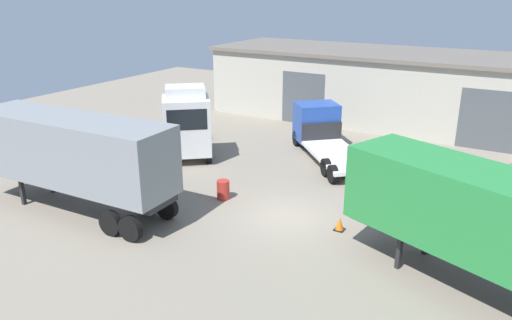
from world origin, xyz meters
The scene contains 8 objects.
ground_plane centered at (0.00, 0.00, 0.00)m, with size 60.00×60.00×0.00m, color gray.
warehouse_building centered at (0.00, 17.82, 2.47)m, with size 27.42×8.15×4.93m.
tractor_unit_white centered at (-8.35, 4.06, 1.94)m, with size 5.96×6.45×4.13m.
container_trailer_teal centered at (-8.13, -3.89, 2.62)m, with size 9.59×2.82×4.14m.
flatbed_truck_blue centered at (-2.25, 8.82, 1.28)m, with size 6.73×7.06×2.66m.
gravel_pile centered at (7.78, 6.54, 0.91)m, with size 4.49×4.49×1.82m.
oil_drum centered at (-3.39, 0.24, 0.44)m, with size 0.58×0.58×0.88m.
traffic_cone centered at (2.36, 0.00, 0.25)m, with size 0.40×0.40×0.55m.
Camera 1 is at (8.52, -17.11, 9.24)m, focal length 35.00 mm.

